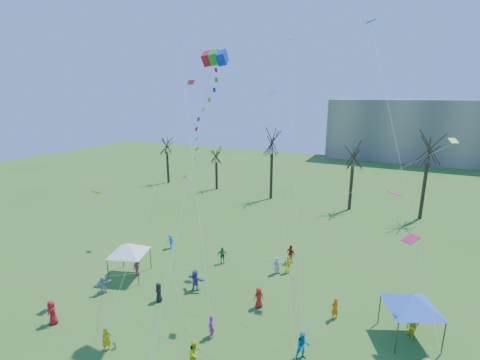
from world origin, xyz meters
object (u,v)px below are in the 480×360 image
at_px(distant_building, 460,132).
at_px(canopy_tent_blue, 413,301).
at_px(big_box_kite, 204,127).
at_px(canopy_tent_white, 129,248).

distance_m(distant_building, canopy_tent_blue, 73.23).
height_order(distant_building, big_box_kite, big_box_kite).
bearing_deg(distant_building, big_box_kite, -108.14).
bearing_deg(distant_building, canopy_tent_blue, -98.43).
bearing_deg(canopy_tent_white, canopy_tent_blue, 4.95).
bearing_deg(big_box_kite, canopy_tent_white, 174.03).
relative_size(canopy_tent_white, canopy_tent_blue, 0.99).
bearing_deg(canopy_tent_blue, canopy_tent_white, -175.05).
distance_m(distant_building, canopy_tent_white, 81.61).
xyz_separation_m(distant_building, canopy_tent_white, (-33.48, -74.27, -4.80)).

